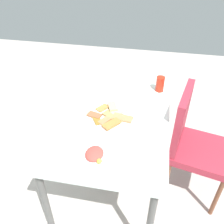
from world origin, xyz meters
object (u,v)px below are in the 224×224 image
at_px(salad_plate_greens, 95,155).
at_px(spoon, 142,84).
at_px(fork, 138,83).
at_px(dining_chair, 192,140).
at_px(dining_table, 113,123).
at_px(pide_platter, 110,117).
at_px(paper_napkin, 140,84).
at_px(soda_can, 160,84).

xyz_separation_m(salad_plate_greens, spoon, (-0.86, 0.19, -0.01)).
relative_size(salad_plate_greens, fork, 1.03).
height_order(dining_chair, salad_plate_greens, dining_chair).
bearing_deg(dining_chair, dining_table, -80.85).
bearing_deg(dining_table, fork, 164.08).
height_order(dining_table, pide_platter, pide_platter).
height_order(dining_table, paper_napkin, paper_napkin).
xyz_separation_m(dining_chair, spoon, (-0.35, -0.43, 0.24)).
xyz_separation_m(pide_platter, fork, (-0.50, 0.13, -0.01)).
bearing_deg(dining_table, pide_platter, -8.77).
height_order(fork, spoon, same).
bearing_deg(soda_can, fork, -112.01).
xyz_separation_m(fork, spoon, (0.00, 0.04, 0.00)).
relative_size(dining_table, dining_chair, 1.31).
bearing_deg(pide_platter, dining_chair, 104.05).
bearing_deg(pide_platter, fork, 164.85).
bearing_deg(soda_can, spoon, -116.77).
xyz_separation_m(soda_can, spoon, (-0.07, -0.15, -0.06)).
bearing_deg(salad_plate_greens, pide_platter, 177.07).
relative_size(dining_chair, pide_platter, 2.83).
height_order(soda_can, fork, soda_can).
bearing_deg(pide_platter, salad_plate_greens, -2.93).
relative_size(paper_napkin, fork, 0.79).
bearing_deg(salad_plate_greens, dining_table, 176.30).
xyz_separation_m(dining_table, pide_platter, (0.06, -0.01, 0.10)).
relative_size(soda_can, spoon, 0.62).
xyz_separation_m(dining_chair, soda_can, (-0.27, -0.29, 0.29)).
height_order(paper_napkin, fork, fork).
height_order(salad_plate_greens, soda_can, soda_can).
bearing_deg(soda_can, paper_napkin, -114.17).
height_order(pide_platter, soda_can, soda_can).
xyz_separation_m(soda_can, fork, (-0.07, -0.18, -0.06)).
bearing_deg(pide_platter, dining_table, 171.23).
bearing_deg(fork, paper_napkin, 77.43).
xyz_separation_m(paper_napkin, spoon, (0.00, 0.02, 0.00)).
distance_m(fork, spoon, 0.04).
distance_m(dining_chair, fork, 0.63).
xyz_separation_m(soda_can, paper_napkin, (-0.07, -0.16, -0.06)).
distance_m(salad_plate_greens, fork, 0.88).
distance_m(dining_chair, pide_platter, 0.67).
height_order(dining_chair, paper_napkin, dining_chair).
xyz_separation_m(salad_plate_greens, soda_can, (-0.79, 0.34, 0.05)).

